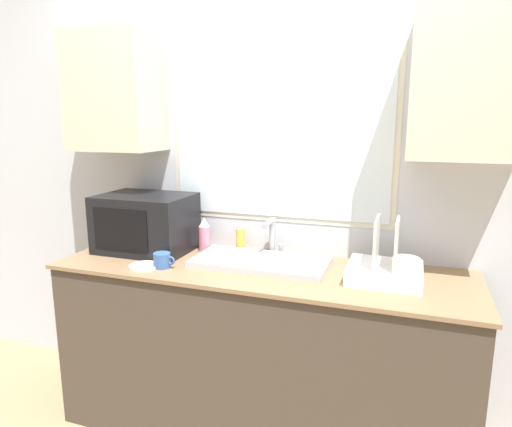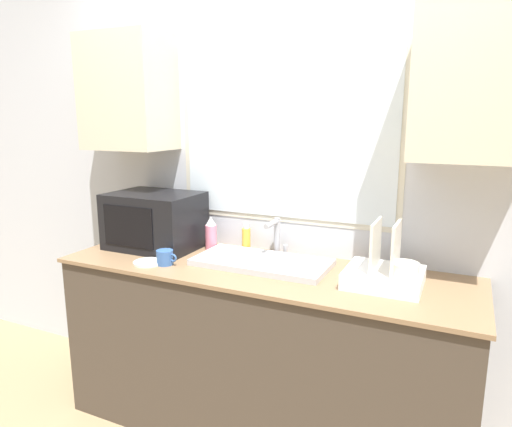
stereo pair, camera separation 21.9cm
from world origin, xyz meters
name	(u,v)px [view 2 (the right image)]	position (x,y,z in m)	size (l,w,h in m)	color
countertop	(260,350)	(0.00, 0.31, 0.45)	(2.07, 0.65, 0.90)	#42382D
wall_back	(284,165)	(0.00, 0.62, 1.39)	(6.00, 0.38, 2.60)	silver
sink_basin	(262,262)	(-0.01, 0.35, 0.92)	(0.68, 0.33, 0.03)	#B2B2B7
faucet	(276,234)	(0.00, 0.52, 1.02)	(0.08, 0.16, 0.20)	#99999E
microwave	(155,220)	(-0.70, 0.39, 1.06)	(0.50, 0.37, 0.32)	black
dish_rack	(386,273)	(0.61, 0.32, 0.96)	(0.33, 0.30, 0.29)	white
spray_bottle	(211,234)	(-0.38, 0.48, 0.99)	(0.06, 0.06, 0.19)	#D8728C
soap_bottle	(246,239)	(-0.19, 0.54, 0.97)	(0.05, 0.05, 0.16)	gold
mug_near_sink	(165,257)	(-0.46, 0.15, 0.94)	(0.11, 0.08, 0.08)	#335999
small_plate	(148,262)	(-0.54, 0.12, 0.91)	(0.15, 0.15, 0.01)	silver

